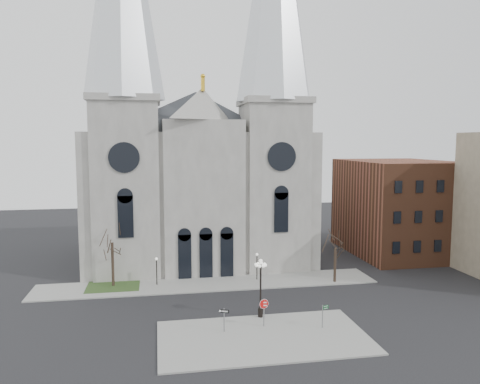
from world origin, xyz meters
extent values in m
plane|color=black|center=(0.00, 0.00, 0.00)|extent=(160.00, 160.00, 0.00)
cube|color=gray|center=(3.00, -5.00, 0.07)|extent=(18.00, 10.00, 0.14)
cube|color=gray|center=(0.00, 11.00, 0.07)|extent=(40.00, 6.00, 0.14)
cube|color=#2B491F|center=(-11.00, 12.00, 0.09)|extent=(6.00, 5.00, 0.18)
cube|color=gray|center=(0.00, 26.00, 9.00)|extent=(30.00, 24.00, 18.00)
pyramid|color=#2D3035|center=(0.00, 26.00, 24.00)|extent=(33.00, 26.40, 6.00)
cube|color=gray|center=(-9.50, 17.50, 11.00)|extent=(8.00, 8.00, 22.00)
cylinder|color=black|center=(-9.50, 13.45, 15.00)|extent=(3.60, 0.30, 3.60)
cube|color=gray|center=(9.50, 17.50, 11.00)|extent=(8.00, 8.00, 22.00)
cylinder|color=black|center=(9.50, 13.45, 15.00)|extent=(3.60, 0.30, 3.60)
cube|color=gray|center=(0.00, 16.00, 9.75)|extent=(10.00, 5.00, 19.50)
pyramid|color=gray|center=(0.00, 16.00, 21.50)|extent=(11.00, 5.00, 4.00)
cube|color=brown|center=(30.00, 22.00, 7.00)|extent=(14.00, 18.00, 14.00)
cylinder|color=black|center=(-11.00, 12.00, 2.62)|extent=(0.32, 0.32, 5.25)
cylinder|color=black|center=(15.00, 9.00, 2.10)|extent=(0.32, 0.32, 4.20)
cylinder|color=black|center=(-6.00, 11.50, 1.64)|extent=(0.12, 0.12, 3.00)
sphere|color=white|center=(-6.00, 11.50, 3.24)|extent=(0.32, 0.32, 0.32)
cylinder|color=black|center=(6.00, 11.50, 1.64)|extent=(0.12, 0.12, 3.00)
sphere|color=white|center=(6.00, 11.50, 3.24)|extent=(0.32, 0.32, 0.32)
cylinder|color=slate|center=(3.54, -2.84, 1.39)|extent=(0.10, 0.10, 2.49)
cylinder|color=red|center=(3.54, -2.84, 2.25)|extent=(0.86, 0.22, 0.87)
cylinder|color=white|center=(3.54, -2.84, 2.25)|extent=(0.92, 0.22, 0.93)
cube|color=white|center=(3.54, -2.84, 2.40)|extent=(0.47, 0.12, 0.11)
cube|color=white|center=(3.54, -2.84, 2.11)|extent=(0.53, 0.13, 0.11)
cylinder|color=black|center=(3.75, -0.50, 2.63)|extent=(0.17, 0.17, 4.99)
cylinder|color=black|center=(3.75, -0.50, 0.57)|extent=(0.48, 0.48, 0.87)
sphere|color=white|center=(3.75, -0.50, 5.61)|extent=(0.35, 0.35, 0.35)
cylinder|color=slate|center=(-0.18, -3.36, 1.20)|extent=(0.09, 0.09, 2.12)
cube|color=black|center=(-0.18, -3.36, 2.01)|extent=(0.88, 0.39, 0.30)
cylinder|color=slate|center=(8.64, -4.10, 1.20)|extent=(0.09, 0.09, 2.11)
cube|color=#0B501F|center=(8.96, -3.99, 2.11)|extent=(0.57, 0.22, 0.14)
cube|color=#0B501F|center=(8.96, -3.99, 1.91)|extent=(0.57, 0.22, 0.14)
camera|label=1|loc=(-5.81, -42.69, 16.84)|focal=35.00mm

